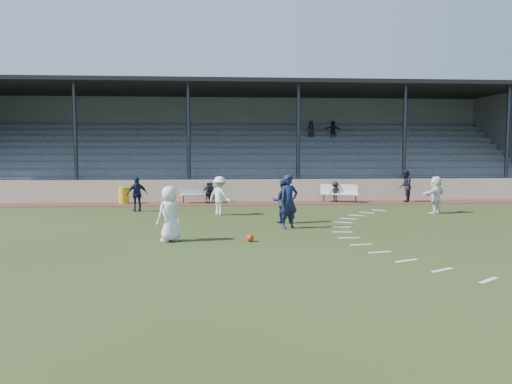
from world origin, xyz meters
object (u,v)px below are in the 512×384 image
(bench_right, at_px, (339,191))
(football, at_px, (250,238))
(bench_left, at_px, (199,192))
(player_navy_lead, at_px, (289,202))
(official, at_px, (405,186))
(player_white_lead, at_px, (170,214))
(trash_bin, at_px, (124,195))

(bench_right, relative_size, football, 8.65)
(football, bearing_deg, bench_left, 100.18)
(bench_left, height_order, football, bench_left)
(bench_left, relative_size, football, 8.76)
(player_navy_lead, xyz_separation_m, official, (7.49, 8.34, -0.10))
(player_white_lead, bearing_deg, football, 136.11)
(player_navy_lead, relative_size, official, 1.14)
(bench_right, bearing_deg, player_white_lead, -105.94)
(trash_bin, bearing_deg, bench_right, -0.60)
(trash_bin, relative_size, football, 3.65)
(player_white_lead, bearing_deg, trash_bin, -111.06)
(football, relative_size, player_navy_lead, 0.12)
(trash_bin, xyz_separation_m, official, (15.00, -0.32, 0.43))
(football, height_order, official, official)
(bench_right, distance_m, player_white_lead, 13.43)
(official, bearing_deg, player_navy_lead, -14.20)
(trash_bin, distance_m, official, 15.01)
(football, relative_size, official, 0.14)
(bench_left, distance_m, football, 11.49)
(player_white_lead, relative_size, official, 1.01)
(trash_bin, bearing_deg, football, -61.88)
(player_navy_lead, bearing_deg, football, -145.17)
(trash_bin, distance_m, football, 12.64)
(official, bearing_deg, player_white_lead, -19.76)
(bench_left, height_order, official, official)
(player_navy_lead, bearing_deg, player_white_lead, -174.00)
(bench_left, distance_m, official, 11.09)
(football, bearing_deg, player_navy_lead, 57.80)
(bench_left, relative_size, official, 1.19)
(official, bearing_deg, bench_left, -64.80)
(trash_bin, relative_size, player_navy_lead, 0.44)
(bench_right, height_order, football, bench_right)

